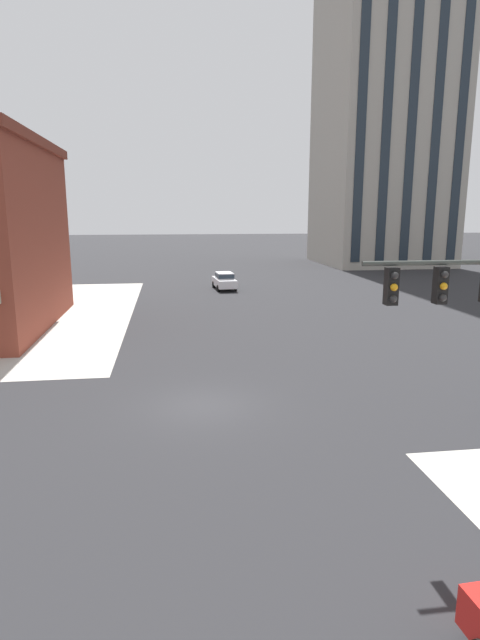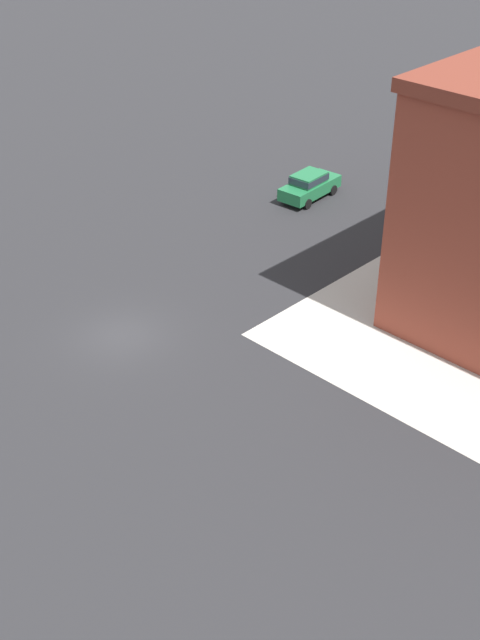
{
  "view_description": "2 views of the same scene",
  "coord_description": "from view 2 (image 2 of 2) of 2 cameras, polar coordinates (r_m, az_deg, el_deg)",
  "views": [
    {
      "loc": [
        -1.14,
        -18.97,
        7.4
      ],
      "look_at": [
        2.26,
        5.77,
        2.14
      ],
      "focal_mm": 28.81,
      "sensor_mm": 36.0,
      "label": 1
    },
    {
      "loc": [
        19.48,
        26.91,
        21.8
      ],
      "look_at": [
        0.41,
        8.23,
        4.73
      ],
      "focal_mm": 46.81,
      "sensor_mm": 36.0,
      "label": 2
    }
  ],
  "objects": [
    {
      "name": "ground_plane",
      "position": [
        39.74,
        -8.1,
        -1.05
      ],
      "size": [
        320.0,
        320.0,
        0.0
      ],
      "primitive_type": "plane",
      "color": "#262628"
    },
    {
      "name": "car_main_southbound_near",
      "position": [
        52.86,
        4.77,
        9.21
      ],
      "size": [
        4.52,
        2.14,
        1.68
      ],
      "color": "#1E6B3D",
      "rests_on": "ground"
    }
  ]
}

